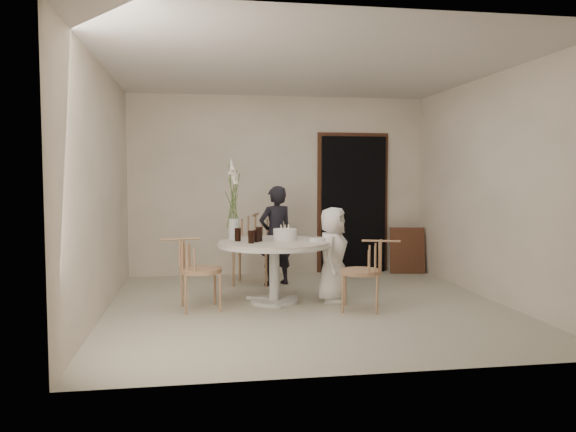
{
  "coord_description": "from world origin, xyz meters",
  "views": [
    {
      "loc": [
        -1.23,
        -6.22,
        1.48
      ],
      "look_at": [
        -0.18,
        0.3,
        1.02
      ],
      "focal_mm": 35.0,
      "sensor_mm": 36.0,
      "label": 1
    }
  ],
  "objects": [
    {
      "name": "chair_right",
      "position": [
        0.65,
        -0.3,
        0.51
      ],
      "size": [
        0.56,
        0.53,
        0.8
      ],
      "rotation": [
        0.0,
        0.0,
        -1.89
      ],
      "color": "#AB7C5D",
      "rests_on": "ground"
    },
    {
      "name": "doorway",
      "position": [
        1.15,
        2.19,
        1.05
      ],
      "size": [
        1.0,
        0.1,
        2.1
      ],
      "primitive_type": "cube",
      "color": "black",
      "rests_on": "ground"
    },
    {
      "name": "chair_far",
      "position": [
        -0.46,
        1.59,
        0.62
      ],
      "size": [
        0.63,
        0.66,
        0.96
      ],
      "rotation": [
        0.0,
        0.0,
        -0.26
      ],
      "color": "#AB7C5D",
      "rests_on": "ground"
    },
    {
      "name": "cola_tumbler_d",
      "position": [
        -0.53,
        0.26,
        0.81
      ],
      "size": [
        0.1,
        0.1,
        0.17
      ],
      "primitive_type": "cylinder",
      "rotation": [
        0.0,
        0.0,
        0.35
      ],
      "color": "black",
      "rests_on": "table"
    },
    {
      "name": "picture_frame",
      "position": [
        1.95,
        1.95,
        0.35
      ],
      "size": [
        0.55,
        0.25,
        0.7
      ],
      "primitive_type": "cube",
      "rotation": [
        -0.17,
        0.0,
        -0.19
      ],
      "color": "brown",
      "rests_on": "ground"
    },
    {
      "name": "chair_left",
      "position": [
        -1.32,
        0.03,
        0.53
      ],
      "size": [
        0.52,
        0.49,
        0.82
      ],
      "rotation": [
        0.0,
        0.0,
        1.7
      ],
      "color": "#AB7C5D",
      "rests_on": "ground"
    },
    {
      "name": "girl",
      "position": [
        -0.18,
        1.34,
        0.68
      ],
      "size": [
        0.58,
        0.48,
        1.36
      ],
      "primitive_type": "imported",
      "rotation": [
        0.0,
        0.0,
        3.5
      ],
      "color": "black",
      "rests_on": "ground"
    },
    {
      "name": "cola_tumbler_b",
      "position": [
        -0.57,
        0.19,
        0.8
      ],
      "size": [
        0.08,
        0.08,
        0.14
      ],
      "primitive_type": "cylinder",
      "rotation": [
        0.0,
        0.0,
        -0.22
      ],
      "color": "black",
      "rests_on": "table"
    },
    {
      "name": "plate_stack",
      "position": [
        0.14,
        0.14,
        0.75
      ],
      "size": [
        0.18,
        0.18,
        0.05
      ],
      "primitive_type": "cylinder",
      "rotation": [
        0.0,
        0.0,
        0.01
      ],
      "color": "white",
      "rests_on": "table"
    },
    {
      "name": "flower_vase",
      "position": [
        -0.8,
        0.56,
        1.14
      ],
      "size": [
        0.13,
        0.13,
        0.99
      ],
      "rotation": [
        0.0,
        0.0,
        -0.39
      ],
      "color": "silver",
      "rests_on": "table"
    },
    {
      "name": "door_trim",
      "position": [
        1.15,
        2.23,
        1.11
      ],
      "size": [
        1.12,
        0.03,
        2.22
      ],
      "primitive_type": "cube",
      "color": "brown",
      "rests_on": "ground"
    },
    {
      "name": "cola_tumbler_c",
      "position": [
        -0.77,
        0.31,
        0.81
      ],
      "size": [
        0.09,
        0.09,
        0.16
      ],
      "primitive_type": "cylinder",
      "rotation": [
        0.0,
        0.0,
        -0.22
      ],
      "color": "black",
      "rests_on": "table"
    },
    {
      "name": "room_shell",
      "position": [
        0.0,
        0.0,
        1.62
      ],
      "size": [
        4.5,
        4.5,
        4.5
      ],
      "color": "silver",
      "rests_on": "ground"
    },
    {
      "name": "ground",
      "position": [
        0.0,
        0.0,
        0.0
      ],
      "size": [
        4.5,
        4.5,
        0.0
      ],
      "primitive_type": "plane",
      "color": "beige",
      "rests_on": "ground"
    },
    {
      "name": "birthday_cake",
      "position": [
        -0.21,
        0.33,
        0.8
      ],
      "size": [
        0.28,
        0.28,
        0.18
      ],
      "rotation": [
        0.0,
        0.0,
        -0.05
      ],
      "color": "white",
      "rests_on": "table"
    },
    {
      "name": "boy",
      "position": [
        0.34,
        0.2,
        0.56
      ],
      "size": [
        0.56,
        0.65,
        1.13
      ],
      "primitive_type": "imported",
      "rotation": [
        0.0,
        0.0,
        1.13
      ],
      "color": "white",
      "rests_on": "ground"
    },
    {
      "name": "cola_tumbler_a",
      "position": [
        -0.64,
        0.07,
        0.8
      ],
      "size": [
        0.09,
        0.09,
        0.15
      ],
      "primitive_type": "cylinder",
      "rotation": [
        0.0,
        0.0,
        0.32
      ],
      "color": "black",
      "rests_on": "table"
    },
    {
      "name": "table",
      "position": [
        -0.35,
        0.25,
        0.62
      ],
      "size": [
        1.33,
        1.33,
        0.73
      ],
      "color": "silver",
      "rests_on": "ground"
    }
  ]
}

